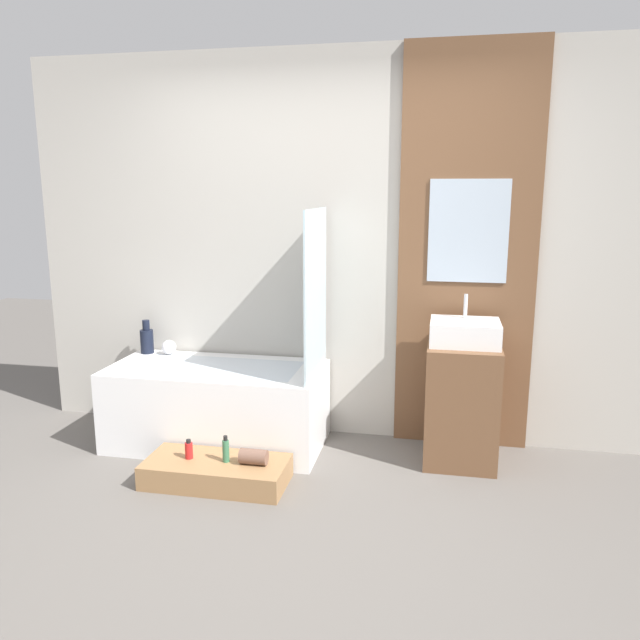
{
  "coord_description": "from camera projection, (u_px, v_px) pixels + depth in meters",
  "views": [
    {
      "loc": [
        0.79,
        -2.58,
        1.7
      ],
      "look_at": [
        0.13,
        0.71,
        0.99
      ],
      "focal_mm": 35.0,
      "sensor_mm": 36.0,
      "label": 1
    }
  ],
  "objects": [
    {
      "name": "vanity_cabinet",
      "position": [
        461.0,
        402.0,
        3.93
      ],
      "size": [
        0.44,
        0.51,
        0.76
      ],
      "primitive_type": "cube",
      "color": "brown",
      "rests_on": "ground_plane"
    },
    {
      "name": "wall_tiled_back",
      "position": [
        327.0,
        249.0,
        4.23
      ],
      "size": [
        4.2,
        0.06,
        2.6
      ],
      "primitive_type": "cube",
      "color": "#B7B2A8",
      "rests_on": "ground_plane"
    },
    {
      "name": "ground_plane",
      "position": [
        265.0,
        552.0,
        2.98
      ],
      "size": [
        12.0,
        12.0,
        0.0
      ],
      "primitive_type": "plane",
      "color": "#605B56"
    },
    {
      "name": "bottle_soap_primary",
      "position": [
        189.0,
        450.0,
        3.67
      ],
      "size": [
        0.05,
        0.05,
        0.12
      ],
      "color": "red",
      "rests_on": "wooden_step_bench"
    },
    {
      "name": "bottle_soap_secondary",
      "position": [
        226.0,
        450.0,
        3.62
      ],
      "size": [
        0.04,
        0.04,
        0.16
      ],
      "color": "#38704C",
      "rests_on": "wooden_step_bench"
    },
    {
      "name": "towel_roll",
      "position": [
        254.0,
        457.0,
        3.6
      ],
      "size": [
        0.16,
        0.09,
        0.09
      ],
      "primitive_type": "cylinder",
      "rotation": [
        0.0,
        1.57,
        0.0
      ],
      "color": "brown",
      "rests_on": "wooden_step_bench"
    },
    {
      "name": "glass_shower_screen",
      "position": [
        315.0,
        293.0,
        3.89
      ],
      "size": [
        0.01,
        0.63,
        1.04
      ],
      "primitive_type": "cube",
      "color": "silver",
      "rests_on": "bathtub"
    },
    {
      "name": "wooden_step_bench",
      "position": [
        216.0,
        472.0,
        3.66
      ],
      "size": [
        0.84,
        0.38,
        0.14
      ],
      "primitive_type": "cube",
      "color": "#997047",
      "rests_on": "ground_plane"
    },
    {
      "name": "wall_wood_accent",
      "position": [
        467.0,
        251.0,
        4.0
      ],
      "size": [
        0.88,
        0.04,
        2.6
      ],
      "color": "brown",
      "rests_on": "ground_plane"
    },
    {
      "name": "sink",
      "position": [
        465.0,
        332.0,
        3.84
      ],
      "size": [
        0.42,
        0.35,
        0.3
      ],
      "color": "white",
      "rests_on": "vanity_cabinet"
    },
    {
      "name": "vase_round_light",
      "position": [
        169.0,
        347.0,
        4.44
      ],
      "size": [
        0.1,
        0.1,
        0.1
      ],
      "primitive_type": "sphere",
      "color": "white",
      "rests_on": "bathtub"
    },
    {
      "name": "bathtub",
      "position": [
        217.0,
        405.0,
        4.19
      ],
      "size": [
        1.42,
        0.69,
        0.54
      ],
      "color": "white",
      "rests_on": "ground_plane"
    },
    {
      "name": "vase_tall_dark",
      "position": [
        147.0,
        340.0,
        4.47
      ],
      "size": [
        0.09,
        0.09,
        0.24
      ],
      "color": "black",
      "rests_on": "bathtub"
    }
  ]
}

